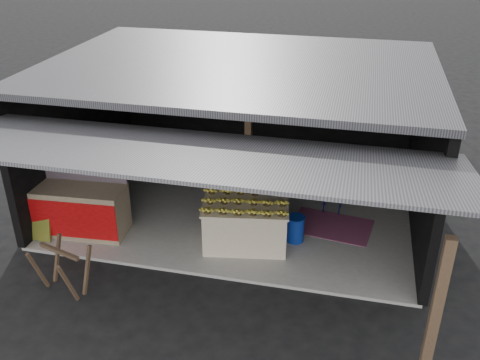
% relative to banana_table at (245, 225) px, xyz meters
% --- Properties ---
extents(ground, '(80.00, 80.00, 0.00)m').
position_rel_banana_table_xyz_m(ground, '(-0.45, -1.02, -0.48)').
color(ground, black).
rests_on(ground, ground).
extents(concrete_slab, '(7.00, 5.00, 0.06)m').
position_rel_banana_table_xyz_m(concrete_slab, '(-0.45, 1.48, -0.45)').
color(concrete_slab, gray).
rests_on(concrete_slab, ground).
extents(shophouse, '(7.40, 7.29, 3.02)m').
position_rel_banana_table_xyz_m(shophouse, '(-0.45, 1.79, 1.62)').
color(shophouse, black).
rests_on(shophouse, ground).
extents(banana_table, '(1.65, 1.17, 0.84)m').
position_rel_banana_table_xyz_m(banana_table, '(0.00, 0.00, 0.00)').
color(banana_table, silver).
rests_on(banana_table, concrete_slab).
extents(banana_pile, '(1.52, 1.06, 0.17)m').
position_rel_banana_table_xyz_m(banana_pile, '(0.00, 0.00, 0.50)').
color(banana_pile, gold).
rests_on(banana_pile, banana_table).
extents(white_crate, '(0.87, 0.63, 0.92)m').
position_rel_banana_table_xyz_m(white_crate, '(-0.04, 1.05, 0.04)').
color(white_crate, white).
rests_on(white_crate, concrete_slab).
extents(neighbor_stall, '(1.71, 0.86, 1.72)m').
position_rel_banana_table_xyz_m(neighbor_stall, '(-3.09, -0.25, 0.09)').
color(neighbor_stall, '#998466').
rests_on(neighbor_stall, concrete_slab).
extents(green_signboard, '(0.61, 0.25, 0.90)m').
position_rel_banana_table_xyz_m(green_signboard, '(-3.82, -0.65, 0.03)').
color(green_signboard, black).
rests_on(green_signboard, concrete_slab).
extents(sawhorse, '(0.89, 0.88, 0.81)m').
position_rel_banana_table_xyz_m(sawhorse, '(-2.57, -1.89, 0.03)').
color(sawhorse, brown).
rests_on(sawhorse, ground).
extents(water_barrel, '(0.32, 0.32, 0.47)m').
position_rel_banana_table_xyz_m(water_barrel, '(0.87, 0.34, -0.18)').
color(water_barrel, '#0D2D9A').
rests_on(water_barrel, concrete_slab).
extents(plastic_chair, '(0.41, 0.41, 0.83)m').
position_rel_banana_table_xyz_m(plastic_chair, '(1.45, 1.72, 0.07)').
color(plastic_chair, '#0B0E3E').
rests_on(plastic_chair, concrete_slab).
extents(magenta_rug, '(1.63, 1.21, 0.01)m').
position_rel_banana_table_xyz_m(magenta_rug, '(1.49, 1.00, -0.42)').
color(magenta_rug, '#7B1B50').
rests_on(magenta_rug, concrete_slab).
extents(picture_frames, '(1.62, 0.04, 0.46)m').
position_rel_banana_table_xyz_m(picture_frames, '(-0.61, 3.87, 1.45)').
color(picture_frames, black).
rests_on(picture_frames, shophouse).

